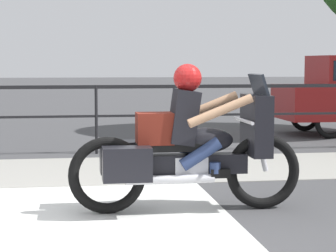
% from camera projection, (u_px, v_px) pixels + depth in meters
% --- Properties ---
extents(ground_plane, '(120.00, 120.00, 0.00)m').
position_uv_depth(ground_plane, '(119.00, 231.00, 6.00)').
color(ground_plane, '#424244').
extents(sidewalk_band, '(44.00, 2.40, 0.01)m').
position_uv_depth(sidewalk_band, '(102.00, 170.00, 9.35)').
color(sidewalk_band, '#99968E').
rests_on(sidewalk_band, ground).
extents(crosswalk_band, '(3.75, 6.00, 0.01)m').
position_uv_depth(crosswalk_band, '(38.00, 239.00, 5.70)').
color(crosswalk_band, silver).
rests_on(crosswalk_band, ground).
extents(fence_railing, '(36.00, 0.05, 1.16)m').
position_uv_depth(fence_railing, '(96.00, 100.00, 10.94)').
color(fence_railing, black).
rests_on(fence_railing, ground).
extents(motorcycle, '(2.42, 0.76, 1.52)m').
position_uv_depth(motorcycle, '(187.00, 146.00, 6.72)').
color(motorcycle, black).
rests_on(motorcycle, ground).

